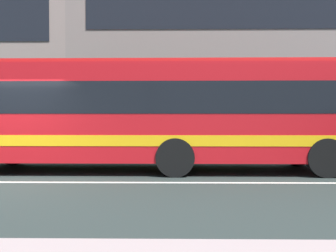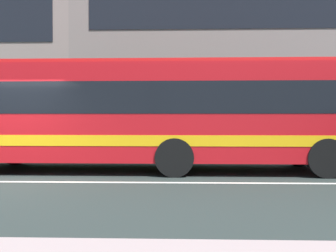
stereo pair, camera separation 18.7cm
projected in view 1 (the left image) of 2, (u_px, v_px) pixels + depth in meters
The scene contains 4 objects.
ground_plane at pixel (2, 182), 8.79m from camera, with size 160.00×160.00×0.00m, color #2A3330.
lane_centre_line at pixel (2, 182), 8.79m from camera, with size 60.00×0.16×0.01m, color silver.
apartment_block_right at pixel (299, 42), 22.68m from camera, with size 25.84×9.10×12.19m.
transit_bus at pixel (152, 112), 10.73m from camera, with size 11.07×2.67×3.07m.
Camera 1 is at (4.04, -8.70, 1.52)m, focal length 40.00 mm.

